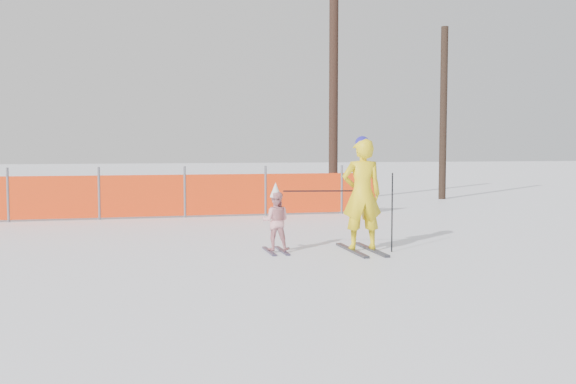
# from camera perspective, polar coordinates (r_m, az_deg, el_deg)

# --- Properties ---
(ground) EXTENTS (120.00, 120.00, 0.00)m
(ground) POSITION_cam_1_polar(r_m,az_deg,el_deg) (9.83, 0.68, -6.02)
(ground) COLOR white
(ground) RESTS_ON ground
(adult) EXTENTS (0.69, 1.42, 1.89)m
(adult) POSITION_cam_1_polar(r_m,az_deg,el_deg) (10.58, 6.59, -0.17)
(adult) COLOR black
(adult) RESTS_ON ground
(child) EXTENTS (0.55, 0.85, 1.14)m
(child) POSITION_cam_1_polar(r_m,az_deg,el_deg) (10.47, -1.11, -2.53)
(child) COLOR black
(child) RESTS_ON ground
(ski_poles) EXTENTS (1.74, 0.45, 1.30)m
(ski_poles) POSITION_cam_1_polar(r_m,az_deg,el_deg) (10.51, 6.19, -0.92)
(ski_poles) COLOR black
(ski_poles) RESTS_ON ground
(safety_fence) EXTENTS (14.95, 0.06, 1.25)m
(safety_fence) POSITION_cam_1_polar(r_m,az_deg,el_deg) (15.78, -18.54, -0.40)
(safety_fence) COLOR #595960
(safety_fence) RESTS_ON ground
(tree_trunks) EXTENTS (4.02, 0.34, 7.24)m
(tree_trunks) POSITION_cam_1_polar(r_m,az_deg,el_deg) (20.88, 7.52, 8.45)
(tree_trunks) COLOR black
(tree_trunks) RESTS_ON ground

